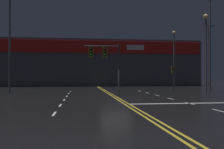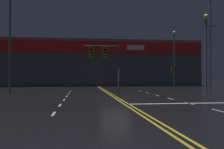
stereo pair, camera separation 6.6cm
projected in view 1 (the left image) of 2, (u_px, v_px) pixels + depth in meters
ground_plane at (116, 97)px, 21.53m from camera, size 200.00×200.00×0.00m
road_markings at (126, 98)px, 20.74m from camera, size 12.69×60.00×0.01m
traffic_signal_median at (104, 56)px, 22.84m from camera, size 3.25×0.36×4.85m
traffic_signal_corner_northeast at (173, 72)px, 32.72m from camera, size 0.42×0.36×3.20m
streetlight_near_left at (210, 30)px, 30.23m from camera, size 0.56×0.56×12.02m
streetlight_median_approach at (10, 29)px, 27.10m from camera, size 0.56×0.56×11.21m
streetlight_far_left at (174, 51)px, 42.22m from camera, size 0.56×0.56×9.52m
streetlight_far_right at (206, 42)px, 27.51m from camera, size 0.56×0.56×8.72m
building_backdrop at (96, 64)px, 49.83m from camera, size 39.39×10.23×8.64m
utility_pole_row at (106, 54)px, 45.84m from camera, size 45.34×0.26×12.23m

